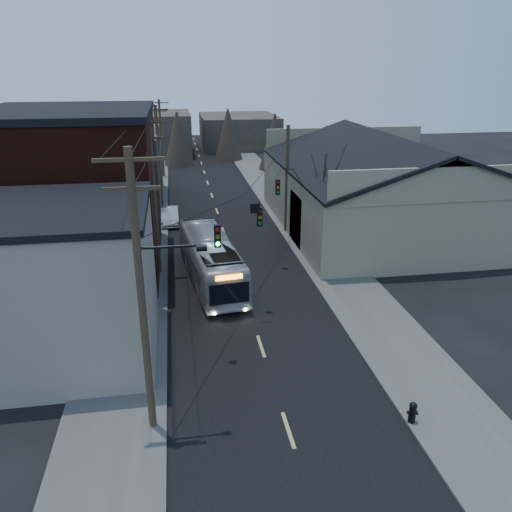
# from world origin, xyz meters

# --- Properties ---
(ground) EXTENTS (160.00, 160.00, 0.00)m
(ground) POSITION_xyz_m (0.00, 0.00, 0.00)
(ground) COLOR black
(ground) RESTS_ON ground
(road_surface) EXTENTS (9.00, 110.00, 0.02)m
(road_surface) POSITION_xyz_m (0.00, 30.00, 0.01)
(road_surface) COLOR black
(road_surface) RESTS_ON ground
(sidewalk_left) EXTENTS (4.00, 110.00, 0.12)m
(sidewalk_left) POSITION_xyz_m (-6.50, 30.00, 0.06)
(sidewalk_left) COLOR #474744
(sidewalk_left) RESTS_ON ground
(sidewalk_right) EXTENTS (4.00, 110.00, 0.12)m
(sidewalk_right) POSITION_xyz_m (6.50, 30.00, 0.06)
(sidewalk_right) COLOR #474744
(sidewalk_right) RESTS_ON ground
(building_clapboard) EXTENTS (8.00, 8.00, 7.00)m
(building_clapboard) POSITION_xyz_m (-9.00, 9.00, 3.50)
(building_clapboard) COLOR gray
(building_clapboard) RESTS_ON ground
(building_brick) EXTENTS (10.00, 12.00, 10.00)m
(building_brick) POSITION_xyz_m (-10.00, 20.00, 5.00)
(building_brick) COLOR black
(building_brick) RESTS_ON ground
(building_left_far) EXTENTS (9.00, 14.00, 7.00)m
(building_left_far) POSITION_xyz_m (-9.50, 36.00, 3.50)
(building_left_far) COLOR #312C27
(building_left_far) RESTS_ON ground
(warehouse) EXTENTS (16.16, 20.60, 7.73)m
(warehouse) POSITION_xyz_m (13.00, 25.00, 2.70)
(warehouse) COLOR #7D705A
(warehouse) RESTS_ON ground
(building_far_left) EXTENTS (10.00, 12.00, 6.00)m
(building_far_left) POSITION_xyz_m (-6.00, 65.00, 3.00)
(building_far_left) COLOR #312C27
(building_far_left) RESTS_ON ground
(building_far_right) EXTENTS (12.00, 14.00, 5.00)m
(building_far_right) POSITION_xyz_m (7.00, 70.00, 2.50)
(building_far_right) COLOR #312C27
(building_far_right) RESTS_ON ground
(bare_tree) EXTENTS (0.40, 0.40, 7.20)m
(bare_tree) POSITION_xyz_m (6.50, 20.00, 3.60)
(bare_tree) COLOR black
(bare_tree) RESTS_ON ground
(utility_lines) EXTENTS (11.24, 45.28, 10.50)m
(utility_lines) POSITION_xyz_m (-3.11, 24.14, 4.95)
(utility_lines) COLOR #382B1E
(utility_lines) RESTS_ON ground
(bus) EXTENTS (3.64, 10.80, 2.95)m
(bus) POSITION_xyz_m (-1.76, 16.17, 1.47)
(bus) COLOR #A8ACB4
(bus) RESTS_ON ground
(parked_car) EXTENTS (1.51, 4.16, 1.36)m
(parked_car) POSITION_xyz_m (-4.30, 28.87, 0.68)
(parked_car) COLOR #B2B6BA
(parked_car) RESTS_ON ground
(fire_hydrant) EXTENTS (0.42, 0.30, 0.87)m
(fire_hydrant) POSITION_xyz_m (4.70, 1.58, 0.58)
(fire_hydrant) COLOR black
(fire_hydrant) RESTS_ON sidewalk_right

